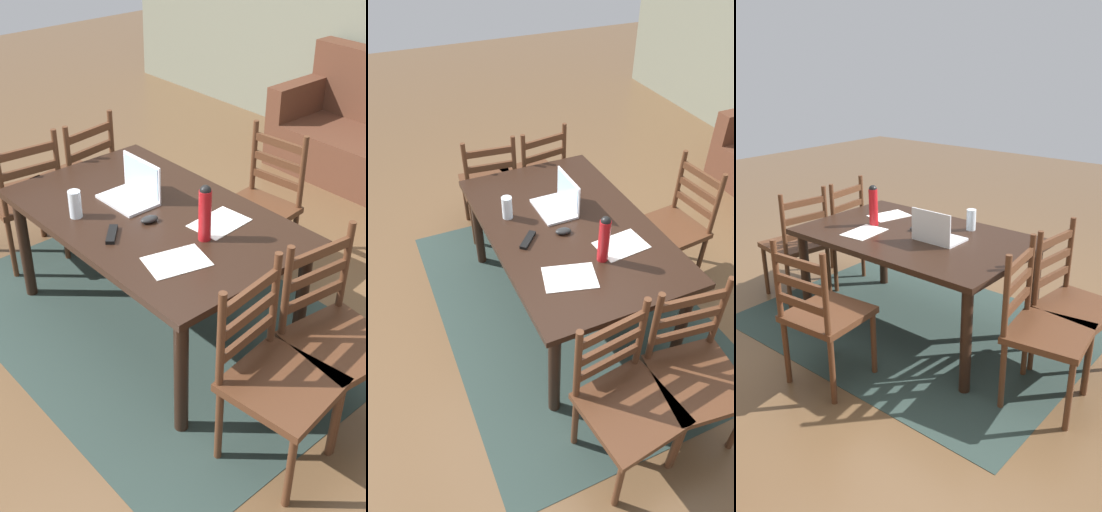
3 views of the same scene
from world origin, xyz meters
The scene contains 15 objects.
ground_plane centered at (0.00, 0.00, 0.00)m, with size 14.00×14.00×0.00m, color brown.
area_rug centered at (0.00, 0.00, 0.00)m, with size 2.47×1.78×0.01m, color #283833.
dining_table centered at (0.00, 0.00, 0.65)m, with size 1.63×1.02×0.74m.
chair_far_head centered at (0.00, 0.88, 0.46)m, with size 0.48×0.48×0.95m.
chair_right_far centered at (1.10, 0.21, 0.46)m, with size 0.49×0.49×0.95m.
chair_right_near centered at (1.10, -0.21, 0.46)m, with size 0.49×0.49×0.95m.
chair_left_far centered at (-1.10, 0.21, 0.46)m, with size 0.50×0.50×0.95m.
chair_left_near centered at (-1.10, -0.21, 0.46)m, with size 0.48×0.48×0.95m.
laptop centered at (-0.20, 0.03, 0.80)m, with size 0.32×0.22×0.23m.
water_bottle centered at (0.38, 0.03, 0.89)m, with size 0.07×0.07×0.30m.
drinking_glass centered at (-0.24, -0.33, 0.81)m, with size 0.07×0.07×0.15m, color silver.
computer_mouse centered at (0.06, -0.07, 0.75)m, with size 0.06×0.10×0.03m, color black.
tv_remote centered at (0.05, -0.30, 0.75)m, with size 0.04×0.17×0.02m, color black.
paper_stack_left centered at (0.31, 0.20, 0.74)m, with size 0.21×0.30×0.00m, color white.
paper_stack_right centered at (0.44, -0.21, 0.74)m, with size 0.21×0.30×0.00m, color white.
Camera 3 is at (-2.15, 2.60, 1.90)m, focal length 35.51 mm.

